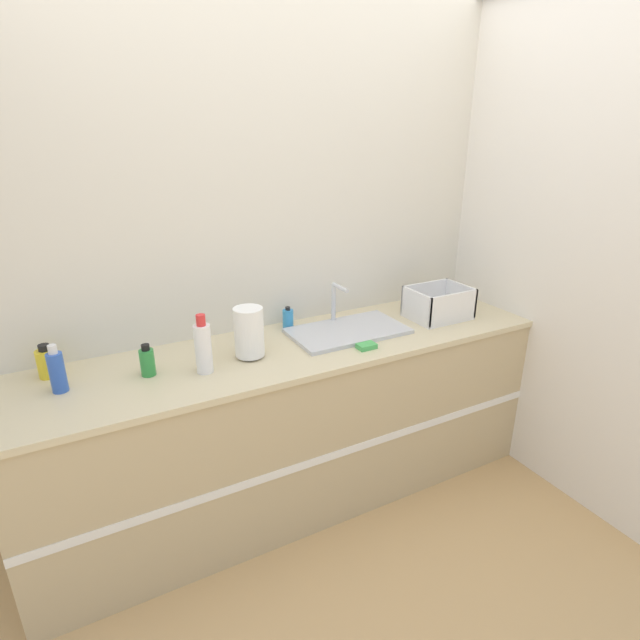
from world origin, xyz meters
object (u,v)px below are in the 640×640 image
(bottle_green, at_px, (147,362))
(dish_rack, at_px, (438,306))
(sink, at_px, (347,329))
(bottle_white_spray, at_px, (203,347))
(bottle_yellow, at_px, (47,363))
(bottle_blue, at_px, (57,371))
(soap_dispenser, at_px, (288,319))
(paper_towel_roll, at_px, (249,332))

(bottle_green, bearing_deg, dish_rack, -1.44)
(sink, relative_size, bottle_white_spray, 2.25)
(dish_rack, height_order, bottle_yellow, dish_rack)
(sink, xyz_separation_m, bottle_blue, (-1.33, 0.01, 0.07))
(bottle_yellow, height_order, soap_dispenser, bottle_yellow)
(paper_towel_roll, relative_size, bottle_blue, 1.18)
(bottle_green, distance_m, bottle_white_spray, 0.24)
(dish_rack, distance_m, bottle_white_spray, 1.33)
(bottle_green, height_order, soap_dispenser, bottle_green)
(bottle_green, distance_m, soap_dispenser, 0.78)
(dish_rack, distance_m, bottle_blue, 1.89)
(sink, xyz_separation_m, bottle_white_spray, (-0.77, -0.09, 0.10))
(bottle_blue, relative_size, bottle_white_spray, 0.76)
(paper_towel_roll, height_order, bottle_yellow, paper_towel_roll)
(sink, relative_size, soap_dispenser, 5.10)
(dish_rack, bearing_deg, bottle_yellow, 173.38)
(bottle_white_spray, bearing_deg, bottle_blue, 169.27)
(bottle_green, xyz_separation_m, bottle_blue, (-0.34, 0.02, 0.03))
(bottle_blue, relative_size, bottle_yellow, 1.37)
(bottle_blue, bearing_deg, bottle_white_spray, -10.73)
(bottle_blue, bearing_deg, bottle_yellow, 102.76)
(bottle_white_spray, bearing_deg, soap_dispenser, 29.24)
(sink, bearing_deg, bottle_blue, 179.47)
(paper_towel_roll, xyz_separation_m, dish_rack, (1.10, -0.01, -0.05))
(bottle_blue, height_order, soap_dispenser, bottle_blue)
(paper_towel_roll, distance_m, bottle_blue, 0.79)
(sink, bearing_deg, bottle_white_spray, -173.08)
(dish_rack, xyz_separation_m, soap_dispenser, (-0.80, 0.25, -0.01))
(sink, relative_size, bottle_blue, 2.95)
(paper_towel_roll, relative_size, dish_rack, 0.73)
(sink, bearing_deg, soap_dispenser, 139.90)
(sink, relative_size, bottle_yellow, 4.04)
(sink, relative_size, paper_towel_roll, 2.50)
(dish_rack, relative_size, bottle_green, 2.30)
(sink, distance_m, bottle_blue, 1.33)
(paper_towel_roll, height_order, bottle_blue, paper_towel_roll)
(sink, distance_m, bottle_white_spray, 0.78)
(sink, distance_m, bottle_green, 0.99)
(bottle_green, height_order, bottle_blue, bottle_blue)
(paper_towel_roll, bearing_deg, bottle_white_spray, -167.08)
(dish_rack, xyz_separation_m, bottle_yellow, (-1.92, 0.22, -0.00))
(bottle_blue, bearing_deg, dish_rack, -1.83)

